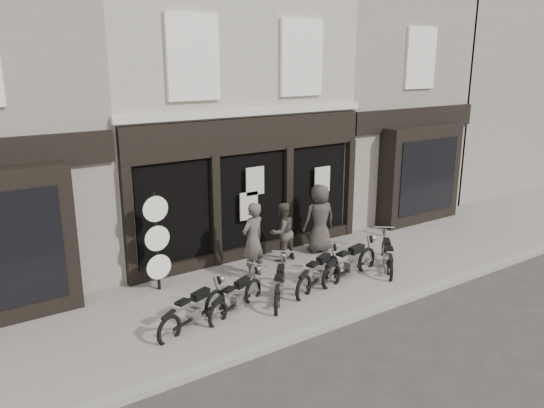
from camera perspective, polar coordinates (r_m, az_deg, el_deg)
ground_plane at (r=12.59m, az=5.21°, el=-9.92°), size 90.00×90.00×0.00m
pavement at (r=13.21m, az=2.71°, el=-8.34°), size 30.00×4.20×0.12m
kerb at (r=11.73m, az=9.16°, el=-11.70°), size 30.00×0.25×0.13m
central_building at (r=16.47m, az=-7.90°, el=10.70°), size 7.30×6.22×8.34m
neighbour_right at (r=20.08m, az=8.93°, el=11.33°), size 5.60×6.73×8.34m
filler_right at (r=26.37m, az=22.13°, el=11.44°), size 11.00×6.00×8.20m
motorcycle_0 at (r=11.07m, az=-8.38°, el=-11.55°), size 1.90×1.02×0.96m
motorcycle_1 at (r=11.59m, az=-3.81°, el=-10.23°), size 1.78×1.03×0.92m
motorcycle_2 at (r=12.14m, az=0.84°, el=-8.91°), size 1.44×1.63×0.94m
motorcycle_3 at (r=12.76m, az=5.05°, el=-7.62°), size 1.96×1.09×1.00m
motorcycle_4 at (r=13.36m, az=8.43°, el=-6.56°), size 2.17×0.80×1.05m
motorcycle_5 at (r=14.15m, az=12.27°, el=-5.65°), size 1.46×1.67×0.96m
man_left at (r=13.02m, az=-2.08°, el=-3.91°), size 0.79×0.63×1.90m
man_centre at (r=14.12m, az=1.10°, el=-3.02°), size 0.82×0.67×1.60m
man_right at (r=14.79m, az=5.12°, el=-1.55°), size 1.02×0.73×1.93m
advert_sign_post at (r=12.50m, az=-12.24°, el=-4.44°), size 0.60×0.39×2.48m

